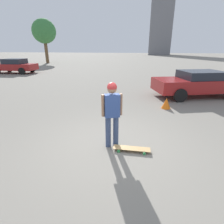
# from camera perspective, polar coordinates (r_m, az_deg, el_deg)

# --- Properties ---
(ground_plane) EXTENTS (220.00, 220.00, 0.00)m
(ground_plane) POSITION_cam_1_polar(r_m,az_deg,el_deg) (4.79, -0.00, -10.91)
(ground_plane) COLOR gray
(person) EXTENTS (0.34, 0.49, 1.72)m
(person) POSITION_cam_1_polar(r_m,az_deg,el_deg) (4.36, -0.00, 0.72)
(person) COLOR #38476B
(person) RESTS_ON ground_plane
(skateboard) EXTENTS (0.33, 0.95, 0.08)m
(skateboard) POSITION_cam_1_polar(r_m,az_deg,el_deg) (4.56, 6.44, -11.78)
(skateboard) COLOR tan
(skateboard) RESTS_ON ground_plane
(car_parked_near) EXTENTS (3.36, 4.96, 1.36)m
(car_parked_near) POSITION_cam_1_polar(r_m,az_deg,el_deg) (10.56, 26.34, 8.50)
(car_parked_near) COLOR maroon
(car_parked_near) RESTS_ON ground_plane
(car_parked_far) EXTENTS (2.49, 4.58, 1.48)m
(car_parked_far) POSITION_cam_1_polar(r_m,az_deg,el_deg) (21.66, -29.20, 13.07)
(car_parked_far) COLOR maroon
(car_parked_far) RESTS_ON ground_plane
(building_block_distant) EXTENTS (12.08, 8.31, 26.66)m
(building_block_distant) POSITION_cam_1_polar(r_m,az_deg,el_deg) (81.35, 15.88, 26.98)
(building_block_distant) COLOR slate
(building_block_distant) RESTS_ON ground_plane
(tree_distant) EXTENTS (4.01, 4.01, 7.28)m
(tree_distant) POSITION_cam_1_polar(r_m,az_deg,el_deg) (34.95, -21.32, 23.27)
(tree_distant) COLOR brown
(tree_distant) RESTS_ON ground_plane
(traffic_cone) EXTENTS (0.40, 0.40, 0.45)m
(traffic_cone) POSITION_cam_1_polar(r_m,az_deg,el_deg) (7.94, 17.30, 2.71)
(traffic_cone) COLOR orange
(traffic_cone) RESTS_ON ground_plane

